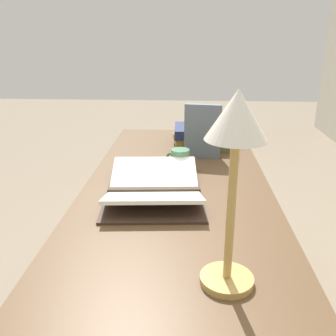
{
  "coord_description": "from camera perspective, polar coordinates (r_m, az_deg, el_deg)",
  "views": [
    {
      "loc": [
        1.25,
        0.04,
        1.25
      ],
      "look_at": [
        0.06,
        -0.03,
        0.81
      ],
      "focal_mm": 40.0,
      "sensor_mm": 36.0,
      "label": 1
    }
  ],
  "objects": [
    {
      "name": "reading_desk",
      "position": [
        1.39,
        1.39,
        -6.08
      ],
      "size": [
        1.58,
        0.66,
        0.73
      ],
      "color": "brown",
      "rests_on": "ground_plane"
    },
    {
      "name": "open_book",
      "position": [
        1.27,
        -2.16,
        -3.08
      ],
      "size": [
        0.46,
        0.35,
        0.07
      ],
      "rotation": [
        0.0,
        0.0,
        0.07
      ],
      "color": "#38281E",
      "rests_on": "reading_desk"
    },
    {
      "name": "book_stack_tall",
      "position": [
        1.79,
        5.42,
        4.79
      ],
      "size": [
        0.24,
        0.3,
        0.1
      ],
      "color": "brown",
      "rests_on": "reading_desk"
    },
    {
      "name": "book_standing_upright",
      "position": [
        1.62,
        5.31,
        5.6
      ],
      "size": [
        0.06,
        0.16,
        0.23
      ],
      "rotation": [
        0.0,
        0.0,
        -0.16
      ],
      "color": "slate",
      "rests_on": "reading_desk"
    },
    {
      "name": "reading_lamp",
      "position": [
        0.72,
        10.21,
        3.43
      ],
      "size": [
        0.12,
        0.12,
        0.42
      ],
      "color": "tan",
      "rests_on": "reading_desk"
    },
    {
      "name": "coffee_mug",
      "position": [
        1.48,
        1.79,
        1.27
      ],
      "size": [
        0.07,
        0.1,
        0.09
      ],
      "rotation": [
        0.0,
        0.0,
        4.19
      ],
      "color": "#4C7F5B",
      "rests_on": "reading_desk"
    }
  ]
}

